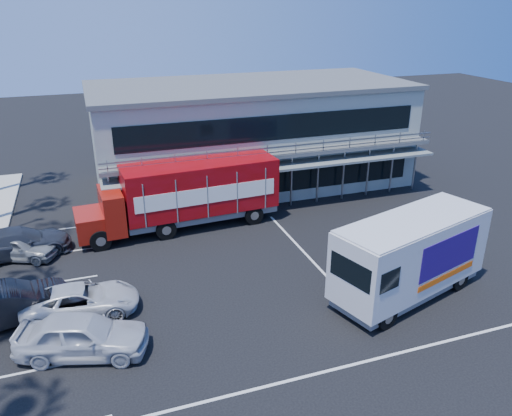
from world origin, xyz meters
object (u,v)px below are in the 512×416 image
object	(u,v)px
parked_car_b	(6,305)
red_truck	(187,193)
white_van	(410,255)
parked_car_a	(82,335)

from	to	relation	value
parked_car_b	red_truck	bearing A→B (deg)	-65.03
red_truck	parked_car_b	size ratio (longest dim) A/B	2.27
white_van	parked_car_a	world-z (taller)	white_van
red_truck	parked_car_b	world-z (taller)	red_truck
parked_car_a	parked_car_b	distance (m)	4.35
red_truck	white_van	size ratio (longest dim) A/B	1.43
red_truck	parked_car_a	bearing A→B (deg)	-125.10
parked_car_b	parked_car_a	bearing A→B (deg)	-149.89
parked_car_a	white_van	bearing A→B (deg)	-74.66
white_van	parked_car_b	xyz separation A→B (m)	(-17.18, 3.68, -1.17)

